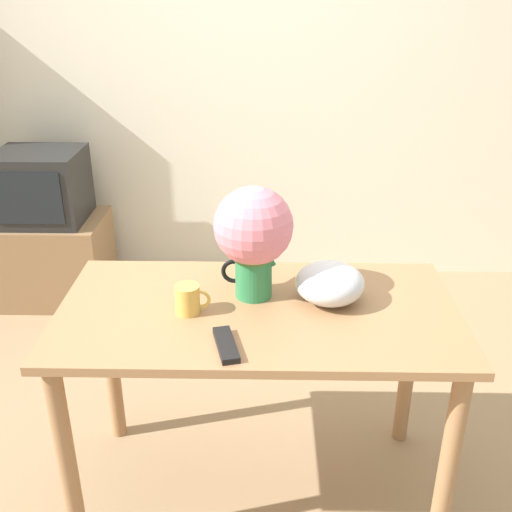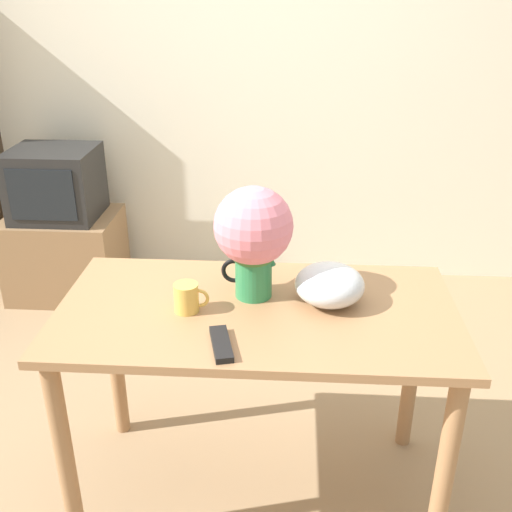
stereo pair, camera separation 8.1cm
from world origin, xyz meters
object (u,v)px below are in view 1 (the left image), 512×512
Objects in this scene: flower_vase at (253,234)px; coffee_mug at (188,299)px; tv_set at (41,186)px; white_bowl at (330,283)px.

coffee_mug is (-0.21, -0.12, -0.18)m from flower_vase.
tv_set is (-1.25, 1.42, -0.32)m from flower_vase.
flower_vase is at bearing 30.05° from coffee_mug.
flower_vase is 3.36× the size of coffee_mug.
white_bowl reaches higher than tv_set.
flower_vase reaches higher than white_bowl.
white_bowl is at bearing -7.53° from flower_vase.
coffee_mug is at bearing -169.45° from white_bowl.
flower_vase is 0.30m from coffee_mug.
coffee_mug is 0.50× the size of white_bowl.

